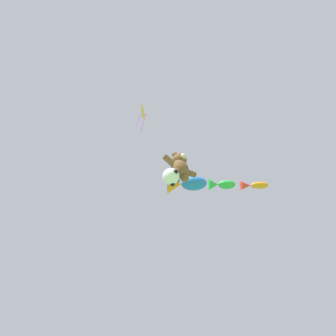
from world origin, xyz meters
name	(u,v)px	position (x,y,z in m)	size (l,w,h in m)	color
teddy_bear_kite	(180,166)	(2.48, 4.45, 13.33)	(2.16, 0.95, 2.19)	brown
soccer_ball_kite	(171,177)	(1.94, 4.52, 11.97)	(0.92, 0.92, 0.85)	white
fish_kite_cobalt	(184,184)	(3.79, 5.73, 14.22)	(2.51, 2.26, 1.12)	blue
fish_kite_emerald	(220,184)	(5.81, 4.68, 14.57)	(1.73, 1.47, 0.74)	green
fish_kite_tangerine	(253,185)	(7.44, 3.53, 14.47)	(1.66, 1.39, 0.56)	orange
diamond_kite	(142,114)	(-0.33, 4.18, 16.23)	(0.84, 0.80, 2.97)	yellow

